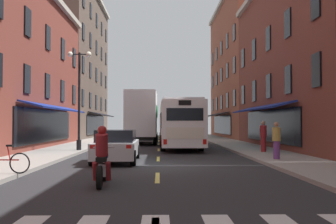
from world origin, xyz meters
name	(u,v)px	position (x,y,z in m)	size (l,w,h in m)	color
ground_plane	(158,167)	(0.00, 0.00, -0.05)	(34.80, 80.00, 0.10)	#28282B
lane_centre_dashes	(158,166)	(0.00, -0.25, 0.00)	(0.14, 73.90, 0.01)	#DBCC4C
sidewalk_left	(12,164)	(-5.90, 0.00, 0.07)	(3.00, 80.00, 0.14)	gray
sidewalk_right	(302,164)	(5.90, 0.00, 0.07)	(3.00, 80.00, 0.14)	gray
transit_bus	(179,124)	(1.41, 11.32, 1.69)	(2.72, 11.28, 3.22)	white
box_truck	(142,118)	(-1.38, 16.61, 2.15)	(2.56, 7.66, 4.26)	#B21E19
sedan_near	(117,146)	(-1.85, 1.53, 0.73)	(1.91, 4.76, 1.44)	silver
sedan_mid	(147,133)	(-1.35, 26.57, 0.69)	(2.04, 4.39, 1.35)	navy
motorcycle_rider	(102,160)	(-1.54, -5.01, 0.71)	(0.62, 2.07, 1.66)	black
bicycle_near	(3,162)	(-4.86, -3.52, 0.50)	(1.71, 0.48, 0.91)	black
pedestrian_near	(263,135)	(5.83, 5.68, 1.05)	(0.36, 0.50, 1.71)	maroon
pedestrian_mid	(276,140)	(5.26, 1.34, 0.98)	(0.36, 0.36, 1.64)	#66387F
street_lamp_twin	(79,96)	(-4.72, 7.33, 3.37)	(1.42, 0.32, 5.86)	black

